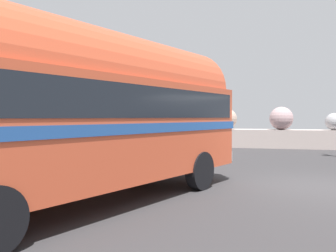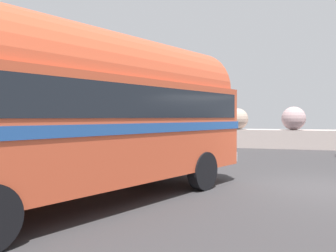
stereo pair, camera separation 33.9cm
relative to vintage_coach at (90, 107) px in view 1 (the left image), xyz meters
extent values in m
cube|color=#353335|center=(5.02, 3.05, -2.04)|extent=(32.00, 26.00, 0.02)
cube|color=#B7A7A0|center=(5.02, 14.85, -1.50)|extent=(31.36, 1.80, 1.10)
cube|color=#C8ACA5|center=(-8.67, 14.80, -0.44)|extent=(1.04, 1.19, 1.01)
cube|color=#C2ADAF|center=(-5.11, 15.32, -0.32)|extent=(1.62, 1.67, 1.26)
cube|color=#B0A19A|center=(-2.52, 15.27, -0.39)|extent=(1.13, 1.07, 1.11)
sphere|color=#B7ADA5|center=(-0.43, 14.88, -0.27)|extent=(1.36, 1.36, 1.36)
sphere|color=#BDA290|center=(1.82, 14.50, -0.32)|extent=(1.27, 1.27, 1.27)
sphere|color=#BB989A|center=(5.01, 14.40, -0.28)|extent=(1.35, 1.35, 1.35)
sphere|color=#ABA9AC|center=(7.88, 14.48, -0.46)|extent=(0.98, 0.98, 0.98)
cylinder|color=black|center=(0.00, 2.82, -1.55)|extent=(0.63, 0.99, 0.96)
cylinder|color=black|center=(2.03, 1.96, -1.55)|extent=(0.63, 0.99, 0.96)
cube|color=#CC4F30|center=(0.00, 0.00, -0.48)|extent=(5.49, 8.67, 2.10)
cylinder|color=#CC4F30|center=(0.00, 0.00, 0.57)|extent=(5.17, 8.28, 2.20)
cube|color=#255096|center=(0.00, 0.00, -0.42)|extent=(5.57, 8.77, 0.20)
cube|color=black|center=(0.00, 0.00, 0.10)|extent=(5.39, 8.37, 0.64)
cube|color=silver|center=(1.67, 3.93, -1.35)|extent=(2.16, 1.04, 0.28)
cylinder|color=black|center=(-4.51, 3.62, -1.55)|extent=(0.73, 0.97, 0.96)
cylinder|color=black|center=(-2.60, 2.50, -1.55)|extent=(0.73, 0.97, 0.96)
cube|color=silver|center=(-2.71, 4.50, -1.35)|extent=(2.05, 1.29, 0.28)
camera|label=1|loc=(3.27, -6.51, -0.20)|focal=36.35mm
camera|label=2|loc=(3.60, -6.42, -0.20)|focal=36.35mm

